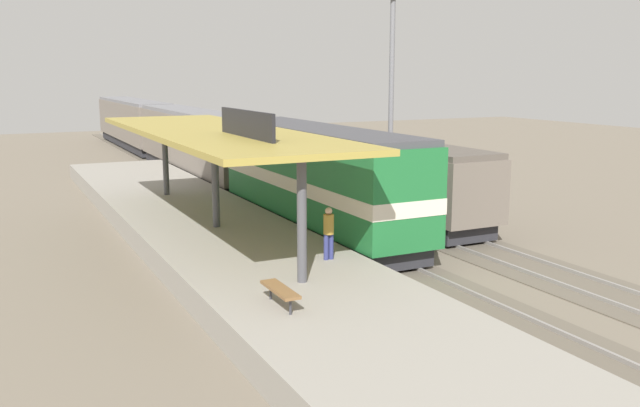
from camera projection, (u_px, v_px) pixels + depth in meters
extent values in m
plane|color=#706656|center=(363.00, 232.00, 29.74)|extent=(120.00, 120.00, 0.00)
cube|color=#5F5649|center=(322.00, 236.00, 28.87)|extent=(3.20, 110.00, 0.04)
cube|color=gray|center=(306.00, 237.00, 28.55)|extent=(0.10, 110.00, 0.16)
cube|color=gray|center=(337.00, 233.00, 29.17)|extent=(0.10, 110.00, 0.16)
cube|color=#5F5649|center=(413.00, 226.00, 30.87)|extent=(3.20, 110.00, 0.04)
cube|color=gray|center=(399.00, 226.00, 30.55)|extent=(0.10, 110.00, 0.16)
cube|color=gray|center=(426.00, 223.00, 31.17)|extent=(0.10, 110.00, 0.16)
cube|color=gray|center=(217.00, 238.00, 26.80)|extent=(6.00, 44.00, 0.90)
cylinder|color=#47474C|center=(302.00, 221.00, 19.32)|extent=(0.28, 0.28, 3.60)
cylinder|color=#47474C|center=(215.00, 181.00, 26.37)|extent=(0.28, 0.28, 3.60)
cylinder|color=#47474C|center=(165.00, 158.00, 33.42)|extent=(0.28, 0.28, 3.60)
cube|color=#A38E3D|center=(214.00, 132.00, 26.02)|extent=(5.20, 18.00, 0.20)
cube|color=black|center=(246.00, 124.00, 22.74)|extent=(0.12, 4.80, 0.90)
cylinder|color=#333338|center=(290.00, 306.00, 16.95)|extent=(0.07, 0.07, 0.42)
cylinder|color=#333338|center=(271.00, 292.00, 18.10)|extent=(0.07, 0.07, 0.42)
cube|color=brown|center=(280.00, 289.00, 17.48)|extent=(0.44, 1.70, 0.08)
cube|color=#28282D|center=(316.00, 222.00, 29.29)|extent=(2.60, 13.60, 0.70)
cube|color=#1E6B33|center=(316.00, 174.00, 28.89)|extent=(2.90, 14.40, 3.50)
cube|color=#424247|center=(316.00, 130.00, 28.54)|extent=(2.78, 14.11, 0.24)
cube|color=beige|center=(316.00, 180.00, 28.94)|extent=(2.93, 14.43, 0.56)
cube|color=#28282D|center=(197.00, 170.00, 45.15)|extent=(2.60, 19.20, 0.70)
cube|color=slate|center=(196.00, 140.00, 44.77)|extent=(2.90, 20.00, 3.30)
cube|color=slate|center=(195.00, 113.00, 44.44)|extent=(2.78, 19.60, 0.24)
cube|color=#28282D|center=(134.00, 142.00, 63.48)|extent=(2.60, 19.20, 0.70)
cube|color=slate|center=(133.00, 120.00, 63.10)|extent=(2.90, 20.00, 3.30)
cube|color=slate|center=(132.00, 101.00, 62.77)|extent=(2.78, 19.60, 0.24)
cube|color=#28282D|center=(397.00, 210.00, 31.97)|extent=(2.50, 11.20, 0.70)
cube|color=#6B6056|center=(398.00, 175.00, 31.66)|extent=(2.80, 12.00, 2.60)
cube|color=#554D45|center=(398.00, 144.00, 31.39)|extent=(2.69, 11.76, 0.24)
cylinder|color=slate|center=(391.00, 97.00, 37.53)|extent=(0.28, 0.28, 11.00)
cylinder|color=navy|center=(326.00, 247.00, 21.90)|extent=(0.16, 0.16, 0.84)
cylinder|color=navy|center=(331.00, 246.00, 21.98)|extent=(0.16, 0.16, 0.84)
cylinder|color=olive|center=(329.00, 224.00, 21.80)|extent=(0.34, 0.34, 0.64)
sphere|color=tan|center=(329.00, 211.00, 21.72)|extent=(0.23, 0.23, 0.23)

